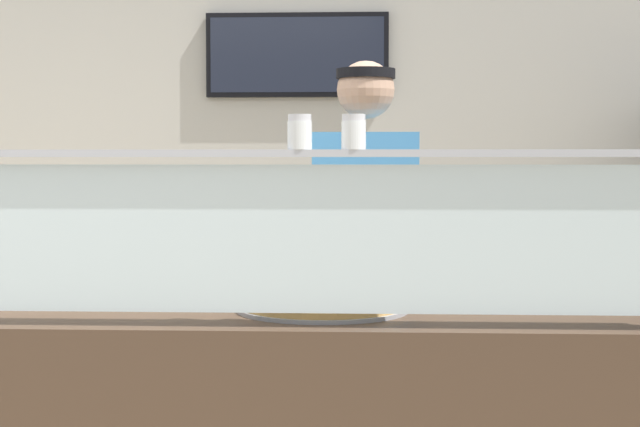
% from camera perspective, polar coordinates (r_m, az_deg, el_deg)
% --- Properties ---
extents(shop_rear_unit, '(6.70, 0.13, 2.70)m').
position_cam_1_polar(shop_rear_unit, '(5.26, 2.27, 2.70)').
color(shop_rear_unit, beige).
rests_on(shop_rear_unit, ground).
extents(sneeze_guard, '(2.12, 0.06, 0.48)m').
position_cam_1_polar(sneeze_guard, '(2.60, 1.79, -0.19)').
color(sneeze_guard, '#B2B5BC').
rests_on(sneeze_guard, serving_counter).
extents(pizza_tray, '(0.52, 0.52, 0.04)m').
position_cam_1_polar(pizza_tray, '(2.93, 0.17, -5.37)').
color(pizza_tray, '#9EA0A8').
rests_on(pizza_tray, serving_counter).
extents(pizza_server, '(0.15, 0.29, 0.01)m').
position_cam_1_polar(pizza_server, '(2.91, 0.16, -5.00)').
color(pizza_server, '#ADAFB7').
rests_on(pizza_server, pizza_tray).
extents(parmesan_shaker, '(0.07, 0.07, 0.09)m').
position_cam_1_polar(parmesan_shaker, '(2.60, -1.20, 4.66)').
color(parmesan_shaker, white).
rests_on(parmesan_shaker, sneeze_guard).
extents(pepper_flake_shaker, '(0.07, 0.07, 0.09)m').
position_cam_1_polar(pepper_flake_shaker, '(2.59, 1.99, 4.67)').
color(pepper_flake_shaker, white).
rests_on(pepper_flake_shaker, sneeze_guard).
extents(worker_figure, '(0.41, 0.50, 1.76)m').
position_cam_1_polar(worker_figure, '(3.57, 2.74, -3.21)').
color(worker_figure, '#23232D').
rests_on(worker_figure, ground).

